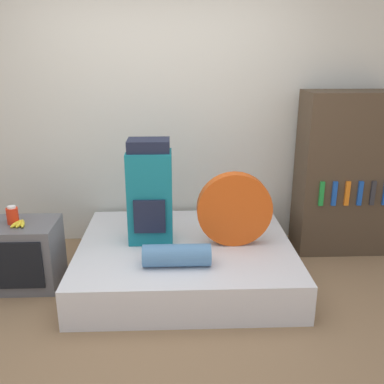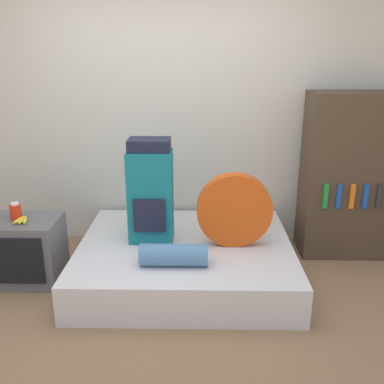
{
  "view_description": "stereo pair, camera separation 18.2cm",
  "coord_description": "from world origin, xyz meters",
  "px_view_note": "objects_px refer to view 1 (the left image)",
  "views": [
    {
      "loc": [
        0.16,
        -2.48,
        1.86
      ],
      "look_at": [
        0.29,
        0.81,
        0.76
      ],
      "focal_mm": 40.0,
      "sensor_mm": 36.0,
      "label": 1
    },
    {
      "loc": [
        0.34,
        -2.48,
        1.86
      ],
      "look_at": [
        0.29,
        0.81,
        0.76
      ],
      "focal_mm": 40.0,
      "sensor_mm": 36.0,
      "label": 2
    }
  ],
  "objects_px": {
    "backpack": "(150,193)",
    "bookshelf": "(346,174)",
    "sleeping_roll": "(177,255)",
    "tent_bag": "(234,209)",
    "television": "(21,254)",
    "canister": "(13,215)"
  },
  "relations": [
    {
      "from": "tent_bag",
      "to": "canister",
      "type": "relative_size",
      "value": 4.2
    },
    {
      "from": "tent_bag",
      "to": "bookshelf",
      "type": "distance_m",
      "value": 1.25
    },
    {
      "from": "canister",
      "to": "bookshelf",
      "type": "relative_size",
      "value": 0.1
    },
    {
      "from": "tent_bag",
      "to": "canister",
      "type": "bearing_deg",
      "value": -178.64
    },
    {
      "from": "television",
      "to": "bookshelf",
      "type": "distance_m",
      "value": 2.97
    },
    {
      "from": "tent_bag",
      "to": "sleeping_roll",
      "type": "relative_size",
      "value": 1.2
    },
    {
      "from": "television",
      "to": "bookshelf",
      "type": "height_order",
      "value": "bookshelf"
    },
    {
      "from": "sleeping_roll",
      "to": "canister",
      "type": "xyz_separation_m",
      "value": [
        -1.3,
        0.33,
        0.21
      ]
    },
    {
      "from": "television",
      "to": "backpack",
      "type": "bearing_deg",
      "value": 8.05
    },
    {
      "from": "backpack",
      "to": "bookshelf",
      "type": "xyz_separation_m",
      "value": [
        1.81,
        0.45,
        0.02
      ]
    },
    {
      "from": "television",
      "to": "canister",
      "type": "bearing_deg",
      "value": 160.03
    },
    {
      "from": "bookshelf",
      "to": "canister",
      "type": "bearing_deg",
      "value": -168.55
    },
    {
      "from": "sleeping_roll",
      "to": "bookshelf",
      "type": "height_order",
      "value": "bookshelf"
    },
    {
      "from": "tent_bag",
      "to": "sleeping_roll",
      "type": "xyz_separation_m",
      "value": [
        -0.48,
        -0.37,
        -0.22
      ]
    },
    {
      "from": "backpack",
      "to": "canister",
      "type": "distance_m",
      "value": 1.1
    },
    {
      "from": "canister",
      "to": "backpack",
      "type": "bearing_deg",
      "value": 7.39
    },
    {
      "from": "backpack",
      "to": "sleeping_roll",
      "type": "height_order",
      "value": "backpack"
    },
    {
      "from": "backpack",
      "to": "canister",
      "type": "height_order",
      "value": "backpack"
    },
    {
      "from": "tent_bag",
      "to": "television",
      "type": "relative_size",
      "value": 1.0
    },
    {
      "from": "backpack",
      "to": "sleeping_roll",
      "type": "relative_size",
      "value": 1.7
    },
    {
      "from": "tent_bag",
      "to": "sleeping_roll",
      "type": "height_order",
      "value": "tent_bag"
    },
    {
      "from": "backpack",
      "to": "bookshelf",
      "type": "distance_m",
      "value": 1.87
    }
  ]
}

